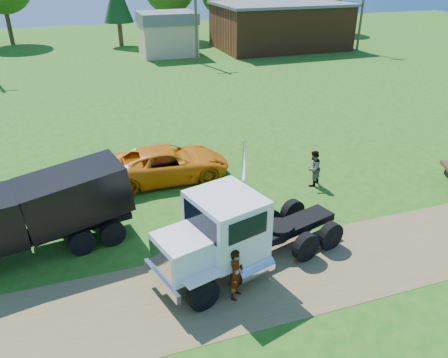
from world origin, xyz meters
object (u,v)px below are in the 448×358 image
object	(u,v)px
black_dump_truck	(39,211)
orange_pickup	(168,163)
white_semi_tractor	(229,235)
spectator_a	(236,274)

from	to	relation	value
black_dump_truck	orange_pickup	world-z (taller)	black_dump_truck
white_semi_tractor	spectator_a	bearing A→B (deg)	-114.75
black_dump_truck	orange_pickup	distance (m)	7.24
white_semi_tractor	orange_pickup	world-z (taller)	white_semi_tractor
white_semi_tractor	black_dump_truck	size ratio (longest dim) A/B	1.04
white_semi_tractor	spectator_a	size ratio (longest dim) A/B	4.14
black_dump_truck	white_semi_tractor	bearing A→B (deg)	-41.25
white_semi_tractor	orange_pickup	bearing A→B (deg)	77.35
spectator_a	white_semi_tractor	bearing A→B (deg)	31.35
orange_pickup	white_semi_tractor	bearing A→B (deg)	-176.24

